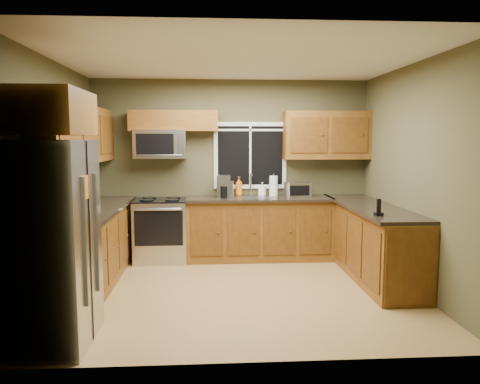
{
  "coord_description": "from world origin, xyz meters",
  "views": [
    {
      "loc": [
        -0.32,
        -5.4,
        1.81
      ],
      "look_at": [
        0.05,
        0.35,
        1.15
      ],
      "focal_mm": 35.0,
      "sensor_mm": 36.0,
      "label": 1
    }
  ],
  "objects": [
    {
      "name": "cordless_phone",
      "position": [
        1.59,
        -0.28,
        1.0
      ],
      "size": [
        0.09,
        0.09,
        0.19
      ],
      "color": "black",
      "rests_on": "countertop_peninsula"
    },
    {
      "name": "left_wall",
      "position": [
        -2.1,
        0.0,
        1.35
      ],
      "size": [
        0.0,
        3.6,
        3.6
      ],
      "primitive_type": "plane",
      "rotation": [
        1.57,
        0.0,
        1.57
      ],
      "color": "#4A472B",
      "rests_on": "ground"
    },
    {
      "name": "microwave",
      "position": [
        -1.05,
        1.61,
        1.73
      ],
      "size": [
        0.76,
        0.41,
        0.42
      ],
      "color": "#B7B7BC",
      "rests_on": "back_wall"
    },
    {
      "name": "range",
      "position": [
        -1.05,
        1.47,
        0.47
      ],
      "size": [
        0.76,
        0.69,
        0.94
      ],
      "color": "#B7B7BC",
      "rests_on": "ground"
    },
    {
      "name": "front_wall",
      "position": [
        0.0,
        -1.8,
        1.35
      ],
      "size": [
        4.2,
        0.0,
        4.2
      ],
      "primitive_type": "plane",
      "rotation": [
        -1.57,
        0.0,
        0.0
      ],
      "color": "#4A472B",
      "rests_on": "ground"
    },
    {
      "name": "toaster_oven",
      "position": [
        0.99,
        1.48,
        1.05
      ],
      "size": [
        0.39,
        0.32,
        0.22
      ],
      "color": "#B7B7BC",
      "rests_on": "countertop_back"
    },
    {
      "name": "sink",
      "position": [
        0.3,
        1.49,
        0.95
      ],
      "size": [
        0.6,
        0.42,
        0.36
      ],
      "color": "slate",
      "rests_on": "countertop_back"
    },
    {
      "name": "back_wall",
      "position": [
        0.0,
        1.8,
        1.35
      ],
      "size": [
        4.2,
        0.0,
        4.2
      ],
      "primitive_type": "plane",
      "rotation": [
        1.57,
        0.0,
        0.0
      ],
      "color": "#4A472B",
      "rests_on": "ground"
    },
    {
      "name": "floor",
      "position": [
        0.0,
        0.0,
        0.0
      ],
      "size": [
        4.2,
        4.2,
        0.0
      ],
      "primitive_type": "plane",
      "color": "#9B7744",
      "rests_on": "ground"
    },
    {
      "name": "upper_cabinets_back_left",
      "position": [
        -0.85,
        1.64,
        2.07
      ],
      "size": [
        1.3,
        0.33,
        0.3
      ],
      "primitive_type": "cube",
      "color": "brown",
      "rests_on": "back_wall"
    },
    {
      "name": "upper_cabinets_left",
      "position": [
        -1.94,
        0.48,
        1.86
      ],
      "size": [
        0.33,
        2.65,
        0.72
      ],
      "primitive_type": "cube",
      "color": "brown",
      "rests_on": "left_wall"
    },
    {
      "name": "kettle",
      "position": [
        -0.05,
        1.52,
        1.08
      ],
      "size": [
        0.21,
        0.21,
        0.3
      ],
      "color": "#B7B7BC",
      "rests_on": "countertop_back"
    },
    {
      "name": "coffee_maker",
      "position": [
        -0.12,
        1.52,
        1.09
      ],
      "size": [
        0.21,
        0.28,
        0.33
      ],
      "color": "slate",
      "rests_on": "countertop_back"
    },
    {
      "name": "base_cabinets_peninsula",
      "position": [
        1.8,
        0.54,
        0.45
      ],
      "size": [
        0.6,
        2.52,
        0.9
      ],
      "color": "brown",
      "rests_on": "ground"
    },
    {
      "name": "right_wall",
      "position": [
        2.1,
        0.0,
        1.35
      ],
      "size": [
        0.0,
        3.6,
        3.6
      ],
      "primitive_type": "plane",
      "rotation": [
        1.57,
        0.0,
        -1.57
      ],
      "color": "#4A472B",
      "rests_on": "ground"
    },
    {
      "name": "soap_bottle_a",
      "position": [
        0.12,
        1.7,
        1.09
      ],
      "size": [
        0.15,
        0.15,
        0.29
      ],
      "primitive_type": "imported",
      "rotation": [
        0.0,
        0.0,
        0.4
      ],
      "color": "#D36513",
      "rests_on": "countertop_back"
    },
    {
      "name": "countertop_back",
      "position": [
        0.42,
        1.48,
        0.92
      ],
      "size": [
        2.17,
        0.65,
        0.04
      ],
      "primitive_type": "cube",
      "color": "black",
      "rests_on": "base_cabinets_back"
    },
    {
      "name": "countertop_left",
      "position": [
        -1.78,
        0.48,
        0.92
      ],
      "size": [
        0.65,
        2.65,
        0.04
      ],
      "primitive_type": "cube",
      "color": "black",
      "rests_on": "base_cabinets_left"
    },
    {
      "name": "base_cabinets_left",
      "position": [
        -1.8,
        0.48,
        0.45
      ],
      "size": [
        0.6,
        2.65,
        0.9
      ],
      "primitive_type": "cube",
      "color": "brown",
      "rests_on": "ground"
    },
    {
      "name": "paper_towel_roll",
      "position": [
        0.65,
        1.68,
        1.09
      ],
      "size": [
        0.13,
        0.13,
        0.33
      ],
      "color": "white",
      "rests_on": "countertop_back"
    },
    {
      "name": "upper_cabinets_back_right",
      "position": [
        1.45,
        1.64,
        1.86
      ],
      "size": [
        1.3,
        0.33,
        0.72
      ],
      "primitive_type": "cube",
      "color": "brown",
      "rests_on": "back_wall"
    },
    {
      "name": "upper_cabinet_over_fridge",
      "position": [
        -1.74,
        -1.3,
        2.03
      ],
      "size": [
        0.72,
        0.9,
        0.38
      ],
      "primitive_type": "cube",
      "color": "brown",
      "rests_on": "left_wall"
    },
    {
      "name": "countertop_peninsula",
      "position": [
        1.78,
        0.55,
        0.92
      ],
      "size": [
        0.65,
        2.5,
        0.04
      ],
      "primitive_type": "cube",
      "color": "black",
      "rests_on": "base_cabinets_peninsula"
    },
    {
      "name": "ceiling",
      "position": [
        0.0,
        0.0,
        2.7
      ],
      "size": [
        4.2,
        4.2,
        0.0
      ],
      "primitive_type": "plane",
      "rotation": [
        3.14,
        0.0,
        0.0
      ],
      "color": "white",
      "rests_on": "back_wall"
    },
    {
      "name": "window",
      "position": [
        0.3,
        1.78,
        1.55
      ],
      "size": [
        1.12,
        0.03,
        1.02
      ],
      "color": "white",
      "rests_on": "back_wall"
    },
    {
      "name": "refrigerator",
      "position": [
        -1.74,
        -1.3,
        0.9
      ],
      "size": [
        0.74,
        0.9,
        1.8
      ],
      "color": "#B7B7BC",
      "rests_on": "ground"
    },
    {
      "name": "soap_bottle_b",
      "position": [
        0.48,
        1.7,
        1.04
      ],
      "size": [
        0.12,
        0.12,
        0.2
      ],
      "primitive_type": "imported",
      "rotation": [
        0.0,
        0.0,
        -0.43
      ],
      "color": "white",
      "rests_on": "countertop_back"
    },
    {
      "name": "base_cabinets_back",
      "position": [
        0.42,
        1.5,
        0.45
      ],
      "size": [
        2.17,
        0.6,
        0.9
      ],
      "primitive_type": "cube",
      "color": "brown",
      "rests_on": "ground"
    }
  ]
}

